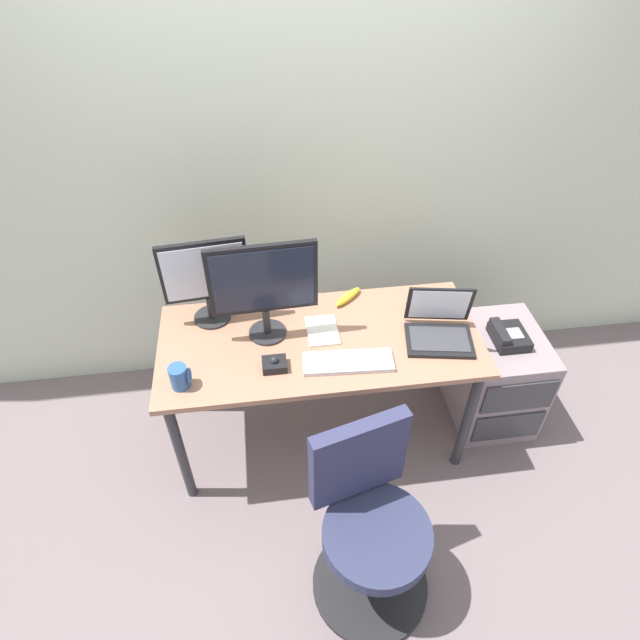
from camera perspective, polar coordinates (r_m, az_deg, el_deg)
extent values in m
plane|color=slate|center=(3.13, 0.00, -11.97)|extent=(8.00, 8.00, 0.00)
cube|color=beige|center=(2.76, -2.01, 17.89)|extent=(6.00, 0.10, 2.80)
cube|color=#A06F56|center=(2.57, 0.00, -2.24)|extent=(1.53, 0.68, 0.03)
cylinder|color=#2D2D33|center=(2.70, -14.63, -13.49)|extent=(0.05, 0.05, 0.73)
cylinder|color=#2D2D33|center=(2.83, 15.39, -10.26)|extent=(0.05, 0.05, 0.73)
cylinder|color=#2D2D33|center=(3.05, -14.03, -4.82)|extent=(0.05, 0.05, 0.73)
cylinder|color=#2D2D33|center=(3.17, 12.10, -2.35)|extent=(0.05, 0.05, 0.73)
cube|color=gray|center=(3.17, 18.06, -5.64)|extent=(0.42, 0.52, 0.59)
cube|color=#38383D|center=(2.92, 20.46, -7.72)|extent=(0.38, 0.01, 0.20)
cube|color=#38383D|center=(3.11, 19.37, -10.68)|extent=(0.38, 0.01, 0.20)
cube|color=black|center=(2.93, 19.50, -1.69)|extent=(0.17, 0.20, 0.06)
cube|color=black|center=(2.88, 18.63, -1.15)|extent=(0.05, 0.18, 0.04)
cube|color=gray|center=(2.92, 20.07, -1.35)|extent=(0.07, 0.08, 0.01)
cylinder|color=black|center=(2.72, 5.32, -26.13)|extent=(0.52, 0.52, 0.03)
cylinder|color=#333338|center=(2.52, 5.67, -24.25)|extent=(0.06, 0.06, 0.41)
cylinder|color=#2C314E|center=(2.30, 6.09, -21.88)|extent=(0.44, 0.44, 0.07)
cube|color=#2F3151|center=(2.16, 4.12, -14.54)|extent=(0.40, 0.16, 0.42)
cylinder|color=#262628|center=(2.59, -5.59, -1.31)|extent=(0.18, 0.18, 0.01)
cylinder|color=#262628|center=(2.54, -5.71, -0.08)|extent=(0.04, 0.04, 0.14)
cube|color=black|center=(2.38, -6.11, 4.35)|extent=(0.49, 0.05, 0.36)
cube|color=#1E2333|center=(2.37, -6.07, 4.15)|extent=(0.45, 0.03, 0.31)
cylinder|color=#262628|center=(2.71, -11.38, 0.33)|extent=(0.18, 0.18, 0.01)
cylinder|color=#262628|center=(2.67, -11.57, 1.40)|extent=(0.04, 0.04, 0.12)
cube|color=black|center=(2.54, -12.24, 5.14)|extent=(0.41, 0.06, 0.31)
cube|color=silver|center=(2.52, -12.22, 4.96)|extent=(0.37, 0.04, 0.28)
cube|color=silver|center=(2.44, 3.01, -4.49)|extent=(0.42, 0.16, 0.02)
cube|color=white|center=(2.43, 3.02, -4.26)|extent=(0.39, 0.14, 0.01)
cube|color=black|center=(2.59, 12.55, -2.16)|extent=(0.34, 0.27, 0.02)
cube|color=#38383D|center=(2.58, 12.59, -1.97)|extent=(0.30, 0.21, 0.00)
cube|color=black|center=(2.61, 12.58, 1.68)|extent=(0.31, 0.10, 0.22)
cube|color=silver|center=(2.60, 12.60, 1.59)|extent=(0.28, 0.08, 0.19)
cube|color=black|center=(2.42, -4.87, -4.74)|extent=(0.11, 0.09, 0.04)
sphere|color=#232328|center=(2.40, -4.91, -4.31)|extent=(0.04, 0.04, 0.04)
cylinder|color=#2C5692|center=(2.39, -14.80, -5.89)|extent=(0.08, 0.08, 0.11)
torus|color=#2C5184|center=(2.38, -13.75, -5.77)|extent=(0.01, 0.07, 0.07)
cube|color=white|center=(2.59, 0.25, -1.14)|extent=(0.15, 0.21, 0.01)
cube|color=black|center=(2.77, 10.73, 1.41)|extent=(0.14, 0.15, 0.01)
ellipsoid|color=yellow|center=(2.76, 2.98, 2.49)|extent=(0.17, 0.16, 0.04)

